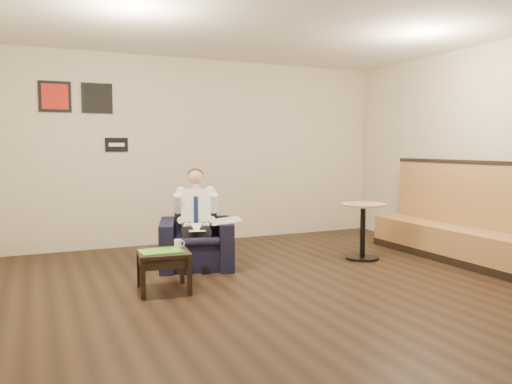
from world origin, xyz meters
name	(u,v)px	position (x,y,z in m)	size (l,w,h in m)	color
ground	(295,291)	(0.00, 0.00, 0.00)	(6.00, 6.00, 0.00)	black
wall_back	(203,151)	(0.00, 3.00, 1.40)	(6.00, 0.02, 2.80)	beige
wall_right	(508,152)	(3.00, 0.00, 1.40)	(0.02, 6.00, 2.80)	beige
ceiling	(297,10)	(0.00, 0.00, 2.80)	(6.00, 6.00, 0.02)	white
seating_sign	(117,145)	(-1.30, 2.98, 1.50)	(0.32, 0.02, 0.20)	black
art_print_left	(55,97)	(-2.10, 2.98, 2.15)	(0.42, 0.03, 0.42)	red
art_print_right	(97,98)	(-1.55, 2.98, 2.15)	(0.42, 0.03, 0.42)	black
armchair	(196,233)	(-0.61, 1.43, 0.42)	(0.87, 0.87, 0.84)	black
seated_man	(196,221)	(-0.64, 1.32, 0.58)	(0.55, 0.82, 1.15)	white
lap_papers	(196,227)	(-0.66, 1.23, 0.52)	(0.19, 0.27, 0.01)	white
newspaper	(225,221)	(-0.29, 1.24, 0.57)	(0.37, 0.46, 0.01)	silver
side_table	(164,271)	(-1.23, 0.54, 0.21)	(0.51, 0.51, 0.41)	black
green_folder	(161,251)	(-1.26, 0.53, 0.42)	(0.41, 0.29, 0.01)	#4ED129
coffee_mug	(178,244)	(-1.05, 0.64, 0.46)	(0.08, 0.08, 0.09)	white
smartphone	(166,248)	(-1.17, 0.68, 0.42)	(0.13, 0.06, 0.01)	black
banquette	(452,211)	(2.59, 0.47, 0.64)	(0.59, 2.49, 1.27)	#9F713D
cafe_table	(363,231)	(1.51, 0.93, 0.37)	(0.59, 0.59, 0.73)	tan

